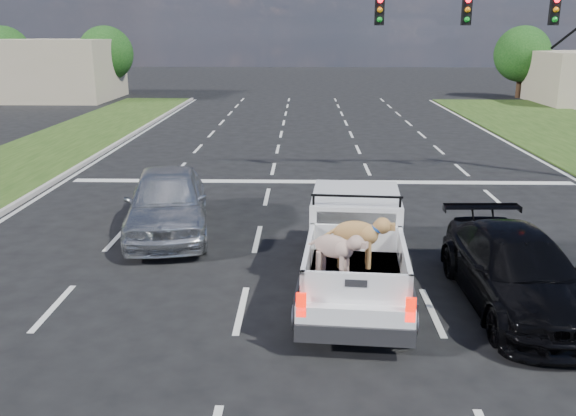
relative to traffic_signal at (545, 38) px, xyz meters
The scene contains 11 objects.
ground 13.58m from the traffic_signal, 124.43° to the right, with size 160.00×160.00×0.00m, color black.
road_markings 9.46m from the traffic_signal, 151.33° to the right, with size 17.75×60.00×0.01m.
curb_left 17.49m from the traffic_signal, 164.53° to the right, with size 0.15×60.00×0.14m, color #9E9791.
traffic_signal is the anchor object (origin of this frame).
building_left 37.37m from the traffic_signal, 136.84° to the left, with size 10.00×8.00×4.40m, color tan.
tree_far_b 41.61m from the traffic_signal, 138.60° to the left, with size 4.20×4.20×5.40m.
tree_far_c 36.01m from the traffic_signal, 130.14° to the left, with size 4.20×4.20×5.40m.
tree_far_d 28.91m from the traffic_signal, 72.25° to the left, with size 4.20×4.20×5.40m.
pickup_truck 12.31m from the traffic_signal, 125.59° to the right, with size 2.29×5.31×1.94m.
silver_sedan 13.36m from the traffic_signal, 151.58° to the right, with size 1.95×4.86×1.66m, color silver.
black_coupe 11.63m from the traffic_signal, 110.82° to the right, with size 1.94×4.78×1.39m, color black.
Camera 1 is at (-0.63, -10.22, 4.93)m, focal length 38.00 mm.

